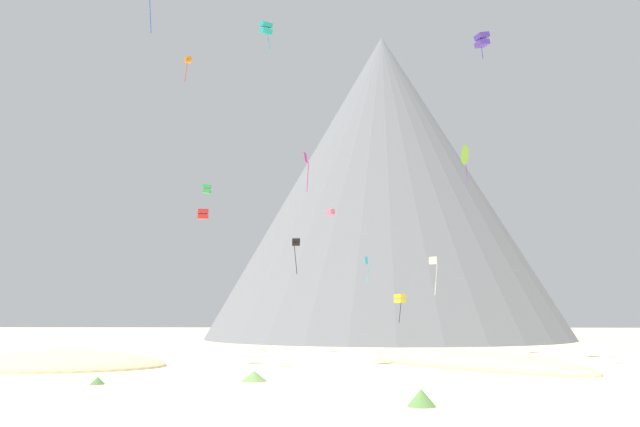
{
  "coord_description": "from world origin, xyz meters",
  "views": [
    {
      "loc": [
        5.1,
        -36.56,
        4.85
      ],
      "look_at": [
        2.38,
        47.52,
        17.97
      ],
      "focal_mm": 36.25,
      "sensor_mm": 36.0,
      "label": 1
    }
  ],
  "objects_px": {
    "kite_teal_high": "(266,28)",
    "kite_lime_mid": "(464,155)",
    "kite_indigo_high": "(482,40)",
    "kite_orange_high": "(188,60)",
    "kite_rainbow_mid": "(331,212)",
    "kite_red_mid": "(203,214)",
    "bush_scatter_east": "(421,398)",
    "kite_magenta_mid": "(306,163)",
    "kite_white_low": "(433,261)",
    "kite_black_mid": "(296,242)",
    "kite_green_mid": "(207,189)",
    "rock_massif": "(382,200)",
    "kite_yellow_low": "(400,299)",
    "bush_near_right": "(254,376)",
    "bush_far_right": "(98,381)",
    "kite_cyan_low": "(367,264)"
  },
  "relations": [
    {
      "from": "kite_rainbow_mid",
      "to": "kite_black_mid",
      "type": "height_order",
      "value": "kite_rainbow_mid"
    },
    {
      "from": "kite_rainbow_mid",
      "to": "kite_orange_high",
      "type": "xyz_separation_m",
      "value": [
        -19.15,
        2.17,
        21.11
      ]
    },
    {
      "from": "kite_white_low",
      "to": "kite_yellow_low",
      "type": "distance_m",
      "value": 23.13
    },
    {
      "from": "kite_lime_mid",
      "to": "kite_magenta_mid",
      "type": "bearing_deg",
      "value": -17.11
    },
    {
      "from": "kite_cyan_low",
      "to": "kite_yellow_low",
      "type": "relative_size",
      "value": 1.01
    },
    {
      "from": "kite_teal_high",
      "to": "kite_green_mid",
      "type": "bearing_deg",
      "value": -97.96
    },
    {
      "from": "bush_scatter_east",
      "to": "kite_rainbow_mid",
      "type": "height_order",
      "value": "kite_rainbow_mid"
    },
    {
      "from": "bush_far_right",
      "to": "kite_magenta_mid",
      "type": "bearing_deg",
      "value": 53.5
    },
    {
      "from": "kite_indigo_high",
      "to": "kite_red_mid",
      "type": "relative_size",
      "value": 2.55
    },
    {
      "from": "kite_red_mid",
      "to": "kite_orange_high",
      "type": "distance_m",
      "value": 30.92
    },
    {
      "from": "kite_rainbow_mid",
      "to": "bush_scatter_east",
      "type": "bearing_deg",
      "value": -134.73
    },
    {
      "from": "kite_black_mid",
      "to": "kite_indigo_high",
      "type": "bearing_deg",
      "value": -28.11
    },
    {
      "from": "kite_rainbow_mid",
      "to": "kite_lime_mid",
      "type": "distance_m",
      "value": 18.81
    },
    {
      "from": "kite_white_low",
      "to": "kite_orange_high",
      "type": "distance_m",
      "value": 44.43
    },
    {
      "from": "kite_rainbow_mid",
      "to": "kite_red_mid",
      "type": "distance_m",
      "value": 20.82
    },
    {
      "from": "bush_near_right",
      "to": "kite_black_mid",
      "type": "bearing_deg",
      "value": 89.12
    },
    {
      "from": "kite_indigo_high",
      "to": "kite_magenta_mid",
      "type": "bearing_deg",
      "value": 88.84
    },
    {
      "from": "bush_scatter_east",
      "to": "kite_green_mid",
      "type": "height_order",
      "value": "kite_green_mid"
    },
    {
      "from": "kite_rainbow_mid",
      "to": "rock_massif",
      "type": "bearing_deg",
      "value": 27.78
    },
    {
      "from": "bush_far_right",
      "to": "kite_indigo_high",
      "type": "distance_m",
      "value": 55.28
    },
    {
      "from": "bush_far_right",
      "to": "kite_lime_mid",
      "type": "bearing_deg",
      "value": 47.08
    },
    {
      "from": "bush_scatter_east",
      "to": "bush_far_right",
      "type": "height_order",
      "value": "bush_scatter_east"
    },
    {
      "from": "kite_lime_mid",
      "to": "kite_black_mid",
      "type": "bearing_deg",
      "value": -65.44
    },
    {
      "from": "kite_green_mid",
      "to": "kite_teal_high",
      "type": "bearing_deg",
      "value": 22.37
    },
    {
      "from": "kite_lime_mid",
      "to": "kite_teal_high",
      "type": "bearing_deg",
      "value": -16.24
    },
    {
      "from": "kite_indigo_high",
      "to": "bush_scatter_east",
      "type": "bearing_deg",
      "value": 140.22
    },
    {
      "from": "kite_yellow_low",
      "to": "kite_red_mid",
      "type": "height_order",
      "value": "kite_red_mid"
    },
    {
      "from": "kite_magenta_mid",
      "to": "kite_yellow_low",
      "type": "height_order",
      "value": "kite_magenta_mid"
    },
    {
      "from": "kite_yellow_low",
      "to": "kite_green_mid",
      "type": "bearing_deg",
      "value": 50.81
    },
    {
      "from": "kite_white_low",
      "to": "kite_lime_mid",
      "type": "distance_m",
      "value": 23.16
    },
    {
      "from": "rock_massif",
      "to": "kite_rainbow_mid",
      "type": "height_order",
      "value": "rock_massif"
    },
    {
      "from": "bush_far_right",
      "to": "kite_red_mid",
      "type": "xyz_separation_m",
      "value": [
        3.26,
        17.45,
        14.44
      ]
    },
    {
      "from": "kite_rainbow_mid",
      "to": "kite_orange_high",
      "type": "bearing_deg",
      "value": 121.74
    },
    {
      "from": "kite_magenta_mid",
      "to": "kite_orange_high",
      "type": "bearing_deg",
      "value": -74.91
    },
    {
      "from": "kite_lime_mid",
      "to": "kite_red_mid",
      "type": "bearing_deg",
      "value": -27.37
    },
    {
      "from": "kite_green_mid",
      "to": "kite_indigo_high",
      "type": "distance_m",
      "value": 39.58
    },
    {
      "from": "kite_magenta_mid",
      "to": "bush_scatter_east",
      "type": "bearing_deg",
      "value": 76.65
    },
    {
      "from": "kite_teal_high",
      "to": "kite_lime_mid",
      "type": "relative_size",
      "value": 0.56
    },
    {
      "from": "rock_massif",
      "to": "kite_teal_high",
      "type": "height_order",
      "value": "rock_massif"
    },
    {
      "from": "kite_rainbow_mid",
      "to": "kite_orange_high",
      "type": "height_order",
      "value": "kite_orange_high"
    },
    {
      "from": "kite_lime_mid",
      "to": "kite_yellow_low",
      "type": "xyz_separation_m",
      "value": [
        -8.0,
        6.5,
        -18.11
      ]
    },
    {
      "from": "rock_massif",
      "to": "kite_indigo_high",
      "type": "height_order",
      "value": "rock_massif"
    },
    {
      "from": "bush_scatter_east",
      "to": "kite_red_mid",
      "type": "relative_size",
      "value": 1.21
    },
    {
      "from": "kite_white_low",
      "to": "kite_black_mid",
      "type": "relative_size",
      "value": 0.8
    },
    {
      "from": "bush_scatter_east",
      "to": "kite_black_mid",
      "type": "relative_size",
      "value": 0.33
    },
    {
      "from": "kite_red_mid",
      "to": "rock_massif",
      "type": "bearing_deg",
      "value": -125.1
    },
    {
      "from": "bush_far_right",
      "to": "kite_teal_high",
      "type": "distance_m",
      "value": 36.86
    },
    {
      "from": "bush_scatter_east",
      "to": "bush_near_right",
      "type": "relative_size",
      "value": 0.81
    },
    {
      "from": "bush_near_right",
      "to": "kite_indigo_high",
      "type": "xyz_separation_m",
      "value": [
        22.83,
        22.94,
        35.8
      ]
    },
    {
      "from": "kite_indigo_high",
      "to": "kite_orange_high",
      "type": "height_order",
      "value": "kite_orange_high"
    }
  ]
}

